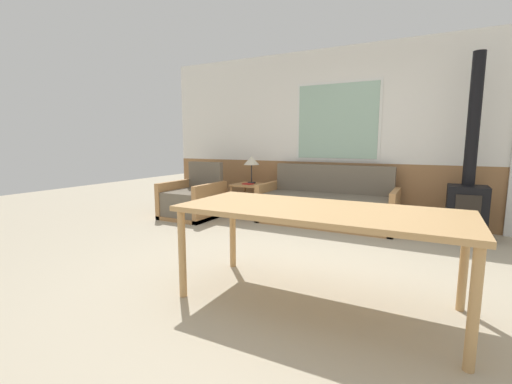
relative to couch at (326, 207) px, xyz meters
name	(u,v)px	position (x,y,z in m)	size (l,w,h in m)	color
ground_plane	(312,278)	(0.49, -2.11, -0.27)	(16.00, 16.00, 0.00)	#B2A58C
wall_back	(367,134)	(0.46, 0.52, 1.09)	(7.20, 0.09, 2.70)	#996B42
couch	(326,207)	(0.00, 0.00, 0.00)	(2.01, 0.77, 0.88)	#B27F4C
armchair	(193,201)	(-2.10, -0.52, 0.00)	(0.81, 0.87, 0.90)	#B27F4C
side_table	(250,189)	(-1.35, 0.08, 0.17)	(0.52, 0.52, 0.54)	#B27F4C
table_lamp	(251,161)	(-1.37, 0.17, 0.64)	(0.27, 0.27, 0.47)	#262628
book_stack	(248,184)	(-1.34, -0.01, 0.27)	(0.17, 0.14, 0.02)	#B22823
dining_table	(318,217)	(0.67, -2.55, 0.41)	(2.09, 0.89, 0.75)	tan
wood_stove	(468,189)	(1.81, 0.07, 0.38)	(0.46, 0.43, 2.33)	black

